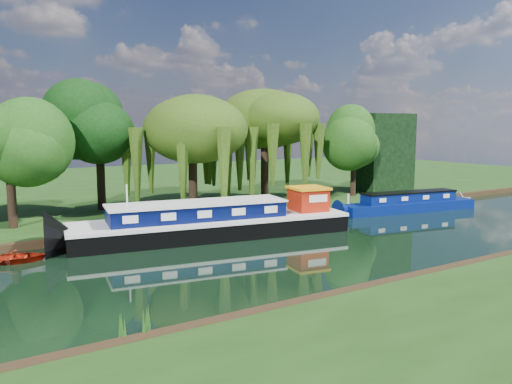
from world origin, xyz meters
TOP-DOWN VIEW (x-y plane):
  - ground at (0.00, 0.00)m, footprint 120.00×120.00m
  - far_bank at (0.00, 34.00)m, footprint 120.00×52.00m
  - dutch_barge at (-5.27, 5.41)m, footprint 18.66×6.85m
  - narrowboat at (13.12, 5.40)m, footprint 12.70×4.10m
  - red_dinghy at (-17.20, 5.53)m, footprint 3.64×2.95m
  - white_cruiser at (20.73, 5.89)m, footprint 2.74×2.52m
  - willow_left at (-3.44, 12.83)m, footprint 7.29×7.29m
  - willow_right at (4.15, 14.09)m, footprint 7.51×7.51m
  - tree_far_left at (-16.47, 13.10)m, footprint 5.19×5.19m
  - tree_far_mid at (-9.48, 17.39)m, footprint 5.77×5.77m
  - tree_far_right at (13.38, 12.60)m, footprint 4.59×4.59m
  - conifer_hedge at (19.00, 14.00)m, footprint 6.00×3.00m
  - lamppost at (0.50, 10.50)m, footprint 0.36×0.36m
  - mooring_posts at (-0.50, 8.40)m, footprint 19.16×0.16m

SIDE VIEW (x-z plane):
  - ground at x=0.00m, z-range 0.00..0.00m
  - red_dinghy at x=-17.20m, z-range -0.33..0.33m
  - white_cruiser at x=20.73m, z-range -0.61..0.61m
  - far_bank at x=0.00m, z-range 0.00..0.45m
  - narrowboat at x=13.12m, z-range -0.26..1.56m
  - mooring_posts at x=-0.50m, z-range 0.45..1.45m
  - dutch_barge at x=-5.27m, z-range -0.97..2.88m
  - lamppost at x=0.50m, z-range 1.14..3.70m
  - conifer_hedge at x=19.00m, z-range 0.45..8.45m
  - tree_far_right at x=13.38m, z-range 1.87..9.39m
  - tree_far_left at x=-16.47m, z-range 1.99..10.36m
  - willow_left at x=-3.44m, z-range 2.43..11.16m
  - tree_far_mid at x=-9.48m, z-range 2.23..11.67m
  - willow_right at x=4.15m, z-range 2.55..11.69m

